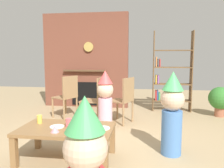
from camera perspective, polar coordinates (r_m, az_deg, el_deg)
ground_plane at (r=3.35m, az=-3.64°, el=-15.71°), size 12.00×12.00×0.00m
brick_fireplace_feature at (r=5.82m, az=-6.76°, el=5.90°), size 2.20×0.28×2.40m
bookshelf at (r=5.48m, az=14.54°, el=2.24°), size 0.90×0.28×1.90m
coffee_table at (r=2.87m, az=-11.61°, el=-12.04°), size 1.16×0.67×0.42m
paper_cup_near_left at (r=2.86m, az=-11.05°, el=-9.72°), size 0.08×0.08×0.11m
paper_cup_near_right at (r=3.11m, az=-18.15°, el=-8.59°), size 0.07×0.07×0.11m
paper_cup_center at (r=2.72m, az=-9.74°, el=-10.63°), size 0.07×0.07×0.10m
paper_plate_front at (r=2.89m, az=-13.96°, el=-10.61°), size 0.18×0.18×0.01m
paper_plate_rear at (r=2.75m, az=-2.42°, el=-11.29°), size 0.18×0.18×0.01m
birthday_cake_slice at (r=2.70m, az=-14.51°, el=-11.20°), size 0.10×0.10×0.07m
table_fork at (r=2.96m, az=-6.75°, el=-10.09°), size 0.03×0.15×0.01m
child_in_pink at (r=3.02m, az=15.21°, el=-6.77°), size 0.31×0.31×1.11m
child_by_the_chairs at (r=3.95m, az=-1.77°, el=-3.72°), size 0.29×0.29×1.06m
dining_chair_left at (r=4.77m, az=-11.40°, el=-2.61°), size 0.54×0.54×0.90m
dining_chair_middle at (r=4.33m, az=-3.99°, el=-3.44°), size 0.45×0.45×0.90m
dining_chair_right at (r=4.30m, az=3.18°, el=-3.51°), size 0.53×0.53×0.90m
potted_plant_tall at (r=5.36m, az=26.06°, el=-3.48°), size 0.49×0.49×0.65m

